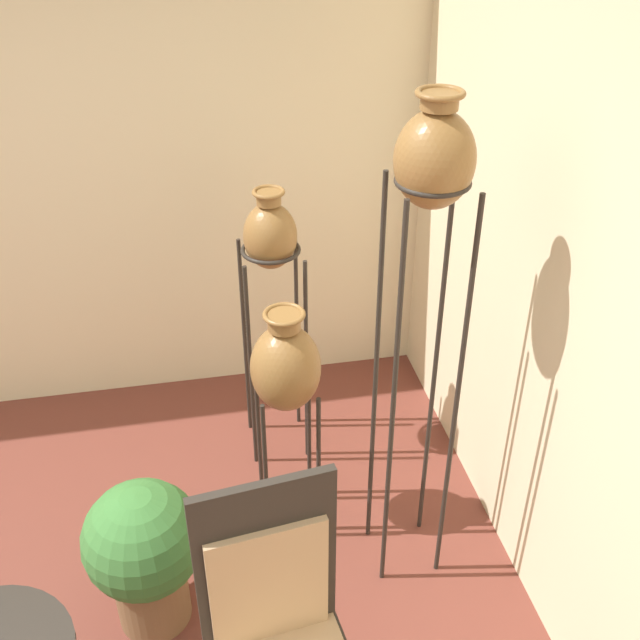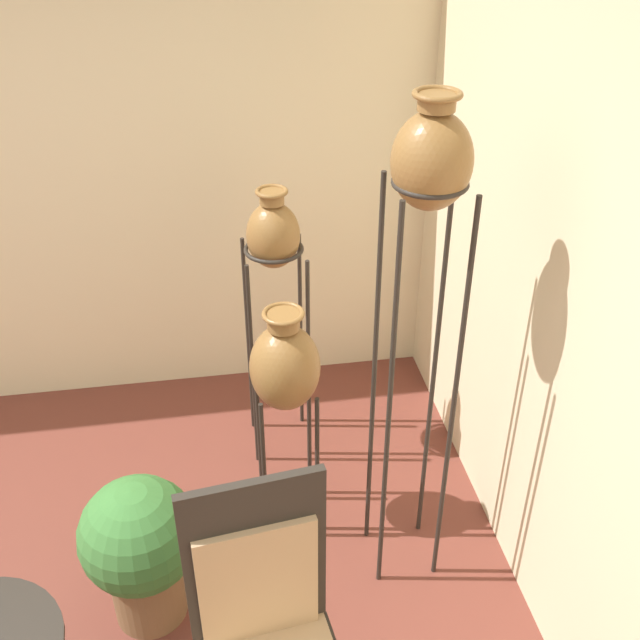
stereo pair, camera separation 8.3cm
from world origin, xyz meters
The scene contains 6 objects.
wall_back centered at (0.00, 2.17, 1.35)m, with size 8.27×0.06×2.70m.
vase_stand_tall centered at (1.67, 0.65, 1.77)m, with size 0.27×0.27×2.09m.
vase_stand_medium centered at (1.22, 1.50, 1.18)m, with size 0.29×0.29×1.45m.
vase_stand_short centered at (1.20, 0.97, 0.86)m, with size 0.30×0.30×1.14m.
chair centered at (1.01, -0.12, 0.62)m, with size 0.53×0.56×1.17m.
potted_plant centered at (0.57, 0.53, 0.39)m, with size 0.47×0.47×0.69m.
Camera 2 is at (0.94, -1.57, 2.73)m, focal length 42.00 mm.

